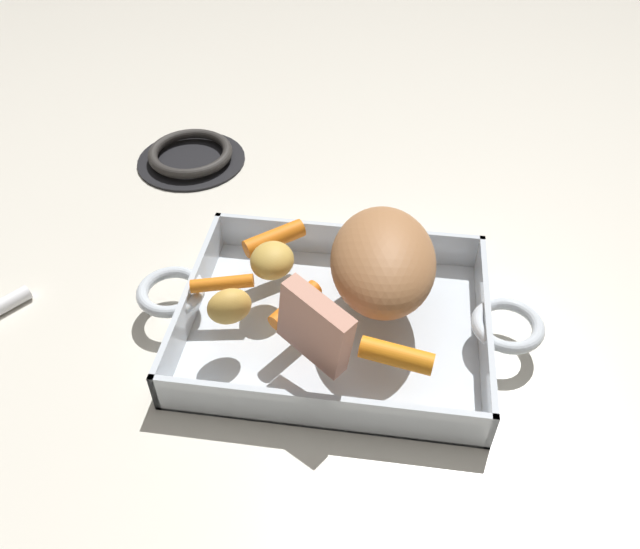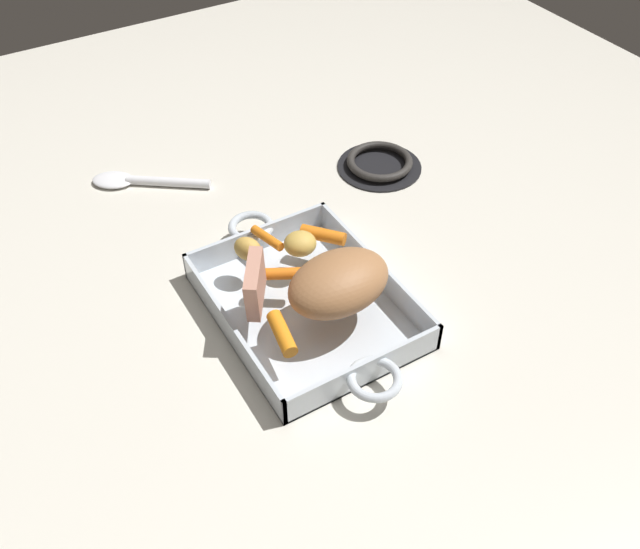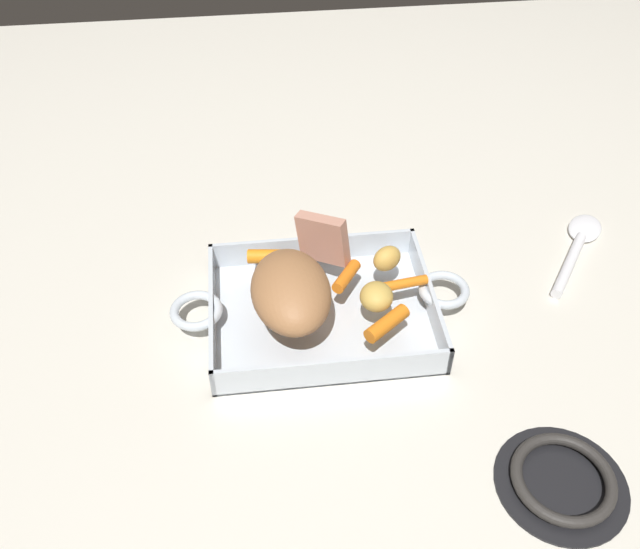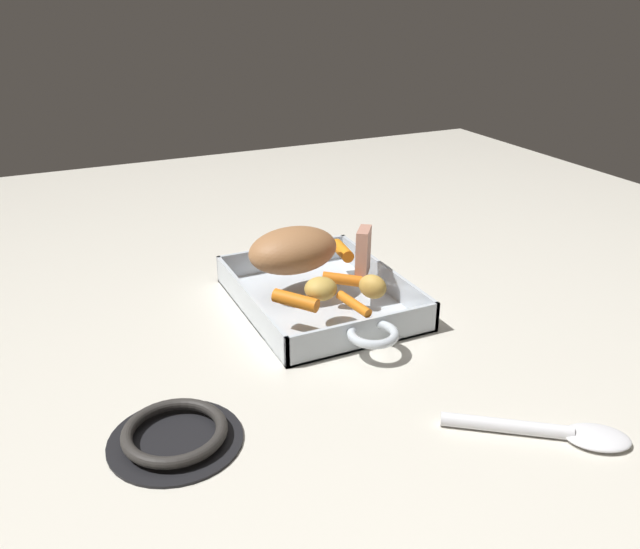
% 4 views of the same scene
% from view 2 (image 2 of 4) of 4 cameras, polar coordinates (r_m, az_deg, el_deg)
% --- Properties ---
extents(ground_plane, '(2.12, 2.12, 0.00)m').
position_cam_2_polar(ground_plane, '(1.04, -1.11, -3.01)').
color(ground_plane, silver).
extents(roasting_dish, '(0.43, 0.25, 0.05)m').
position_cam_2_polar(roasting_dish, '(1.03, -1.13, -2.46)').
color(roasting_dish, silver).
rests_on(roasting_dish, ground_plane).
extents(pork_roast, '(0.12, 0.16, 0.07)m').
position_cam_2_polar(pork_roast, '(0.96, 1.54, -0.67)').
color(pork_roast, '#A26D43').
rests_on(pork_roast, roasting_dish).
extents(roast_slice_thick, '(0.08, 0.06, 0.08)m').
position_cam_2_polar(roast_slice_thick, '(0.96, -5.32, -0.81)').
color(roast_slice_thick, tan).
rests_on(roast_slice_thick, roasting_dish).
extents(baby_carrot_northeast, '(0.07, 0.03, 0.02)m').
position_cam_2_polar(baby_carrot_northeast, '(1.07, -4.27, 3.00)').
color(baby_carrot_northeast, orange).
rests_on(baby_carrot_northeast, roasting_dish).
extents(baby_carrot_center_right, '(0.07, 0.03, 0.02)m').
position_cam_2_polar(baby_carrot_center_right, '(0.93, -3.11, -4.81)').
color(baby_carrot_center_right, orange).
rests_on(baby_carrot_center_right, roasting_dish).
extents(baby_carrot_southwest, '(0.07, 0.06, 0.02)m').
position_cam_2_polar(baby_carrot_southwest, '(1.07, 0.25, 3.25)').
color(baby_carrot_southwest, orange).
rests_on(baby_carrot_southwest, roasting_dish).
extents(baby_carrot_center_left, '(0.05, 0.06, 0.02)m').
position_cam_2_polar(baby_carrot_center_left, '(1.01, -3.30, 0.06)').
color(baby_carrot_center_left, orange).
rests_on(baby_carrot_center_left, roasting_dish).
extents(potato_corner, '(0.05, 0.05, 0.04)m').
position_cam_2_polar(potato_corner, '(1.04, -5.90, 2.08)').
color(potato_corner, gold).
rests_on(potato_corner, roasting_dish).
extents(potato_golden_large, '(0.06, 0.06, 0.03)m').
position_cam_2_polar(potato_golden_large, '(1.05, -1.63, 2.53)').
color(potato_golden_large, gold).
rests_on(potato_golden_large, roasting_dish).
extents(stove_burner_rear, '(0.16, 0.16, 0.02)m').
position_cam_2_polar(stove_burner_rear, '(1.31, 4.88, 9.02)').
color(stove_burner_rear, black).
rests_on(stove_burner_rear, ground_plane).
extents(serving_spoon, '(0.15, 0.19, 0.02)m').
position_cam_2_polar(serving_spoon, '(1.31, -14.56, 7.40)').
color(serving_spoon, white).
rests_on(serving_spoon, ground_plane).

